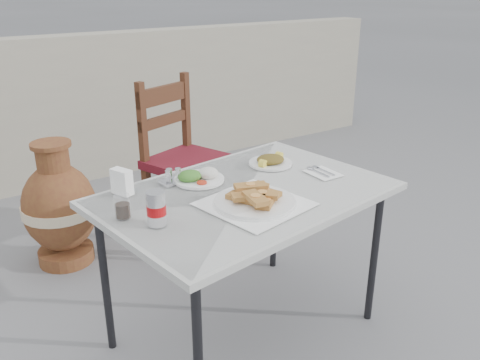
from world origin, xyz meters
TOP-DOWN VIEW (x-y plane):
  - ground at (0.00, 0.00)m, footprint 80.00×80.00m
  - cafe_table at (-0.13, -0.01)m, footprint 1.36×1.02m
  - pide_plate at (-0.18, -0.15)m, footprint 0.45×0.45m
  - salad_rice_plate at (-0.24, 0.21)m, footprint 0.23×0.23m
  - salad_chopped_plate at (0.16, 0.20)m, footprint 0.22×0.22m
  - soda_can at (-0.59, -0.09)m, footprint 0.07×0.07m
  - cola_glass at (-0.67, 0.04)m, footprint 0.06×0.06m
  - napkin_holder at (-0.59, 0.26)m, footprint 0.08×0.10m
  - condiment_caddy at (-0.36, 0.25)m, footprint 0.11×0.09m
  - cutlery_napkin at (0.30, -0.02)m, footprint 0.13×0.17m
  - chair at (0.12, 1.06)m, footprint 0.59×0.59m
  - terracotta_urn at (-0.67, 1.16)m, footprint 0.44×0.44m
  - back_wall at (0.00, 2.50)m, footprint 6.00×0.25m

SIDE VIEW (x-z plane):
  - ground at x=0.00m, z-range 0.00..0.00m
  - terracotta_urn at x=-0.67m, z-range -0.03..0.74m
  - chair at x=0.12m, z-range 0.02..1.07m
  - back_wall at x=0.00m, z-range 0.00..1.20m
  - cafe_table at x=-0.13m, z-range 0.33..1.08m
  - cutlery_napkin at x=0.30m, z-range 0.76..0.77m
  - salad_chopped_plate at x=0.16m, z-range 0.75..0.80m
  - salad_rice_plate at x=-0.24m, z-range 0.75..0.81m
  - condiment_caddy at x=-0.36m, z-range 0.75..0.82m
  - pide_plate at x=-0.18m, z-range 0.75..0.83m
  - cola_glass at x=-0.67m, z-range 0.75..0.84m
  - napkin_holder at x=-0.59m, z-range 0.76..0.87m
  - soda_can at x=-0.59m, z-range 0.76..0.89m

